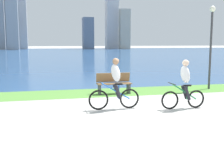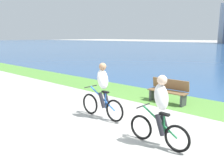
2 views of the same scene
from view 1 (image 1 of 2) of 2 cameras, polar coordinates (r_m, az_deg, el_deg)
The scene contains 8 objects.
ground_plane at distance 10.04m, azimuth 4.40°, elevation -4.68°, with size 300.00×300.00×0.00m, color #B2AFA8.
grass_strip_bayside at distance 13.10m, azimuth 0.10°, elevation -1.59°, with size 120.00×2.22×0.01m, color #59933D.
bay_water_surface at distance 58.25m, azimuth -10.39°, elevation 5.90°, with size 300.00×88.93×0.00m, color #2D568C.
cyclist_lead at distance 9.69m, azimuth 0.63°, elevation -0.05°, with size 1.74×0.52×1.71m.
cyclist_trailing at distance 10.06m, azimuth 14.01°, elevation -0.06°, with size 1.57×0.52×1.66m.
bench_near_path at distance 12.67m, azimuth 0.35°, elevation 0.12°, with size 1.50×0.47×0.90m.
lamppost_tall at distance 14.62m, azimuth 18.85°, elevation 9.01°, with size 0.28×0.28×3.89m.
city_skyline_far_shore at distance 95.61m, azimuth -16.60°, elevation 12.35°, with size 49.85×11.50×22.43m.
Camera 1 is at (-2.99, -9.32, 2.24)m, focal length 46.74 mm.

